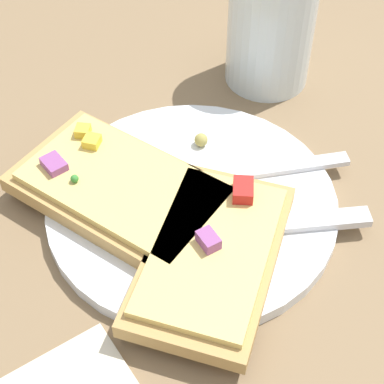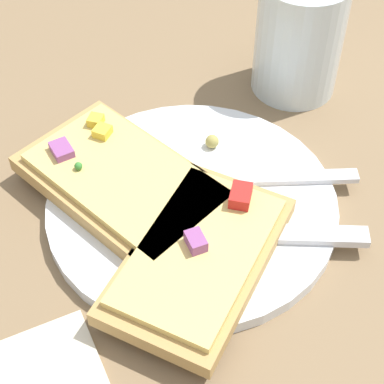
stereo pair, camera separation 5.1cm
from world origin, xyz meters
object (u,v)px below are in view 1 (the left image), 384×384
Objects in this scene: fork at (208,178)px; pizza_slice_corner at (212,254)px; knife at (261,226)px; drinking_glass at (271,28)px; pizza_slice_main at (123,189)px; plate at (192,205)px.

pizza_slice_corner reaches higher than fork.
fork is 0.06m from knife.
fork is 1.84× the size of drinking_glass.
drinking_glass is (-0.13, -0.16, 0.04)m from knife.
drinking_glass is (-0.20, -0.07, 0.03)m from pizza_slice_main.
plate is 1.13× the size of fork.
fork is 1.09× the size of knife.
pizza_slice_corner is at bearing 80.15° from fork.
pizza_slice_corner is (0.05, 0.01, 0.01)m from knife.
knife is 0.11m from pizza_slice_main.
drinking_glass reaches higher than knife.
pizza_slice_main is at bearing -22.85° from knife.
fork is 0.08m from pizza_slice_corner.
knife is (-0.03, 0.05, 0.01)m from plate.
pizza_slice_main is 1.11× the size of pizza_slice_corner.
knife is at bearing 50.66° from drinking_glass.
pizza_slice_main is (0.04, -0.03, 0.02)m from plate.
drinking_glass is at bearing -122.59° from fork.
knife is 0.21m from drinking_glass.
knife reaches higher than plate.
plate is at bearing 33.43° from drinking_glass.
plate is 0.06m from knife.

